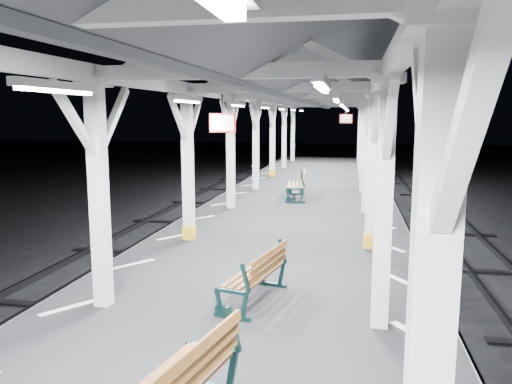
% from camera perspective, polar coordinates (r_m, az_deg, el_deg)
% --- Properties ---
extents(ground, '(120.00, 120.00, 0.00)m').
position_cam_1_polar(ground, '(9.50, 0.43, -14.86)').
color(ground, black).
rests_on(ground, ground).
extents(platform, '(6.00, 50.00, 1.00)m').
position_cam_1_polar(platform, '(9.31, 0.43, -12.04)').
color(platform, black).
rests_on(platform, ground).
extents(hazard_stripes_left, '(1.00, 48.00, 0.01)m').
position_cam_1_polar(hazard_stripes_left, '(9.86, -13.84, -8.00)').
color(hazard_stripes_left, silver).
rests_on(hazard_stripes_left, platform).
extents(hazard_stripes_right, '(1.00, 48.00, 0.01)m').
position_cam_1_polar(hazard_stripes_right, '(9.05, 16.11, -9.64)').
color(hazard_stripes_right, silver).
rests_on(hazard_stripes_right, platform).
extents(track_left, '(2.20, 60.00, 0.16)m').
position_cam_1_polar(track_left, '(11.42, -25.61, -11.18)').
color(track_left, '#2D2D33').
rests_on(track_left, ground).
extents(canopy, '(5.40, 49.00, 4.65)m').
position_cam_1_polar(canopy, '(8.71, 0.44, 13.76)').
color(canopy, silver).
rests_on(canopy, platform).
extents(bench_mid, '(0.87, 1.61, 0.83)m').
position_cam_1_polar(bench_mid, '(7.61, 0.30, -9.34)').
color(bench_mid, '#0E2929').
rests_on(bench_mid, platform).
extents(bench_far, '(0.84, 1.83, 0.96)m').
position_cam_1_polar(bench_far, '(16.88, 4.88, 0.93)').
color(bench_far, '#0E2929').
rests_on(bench_far, platform).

